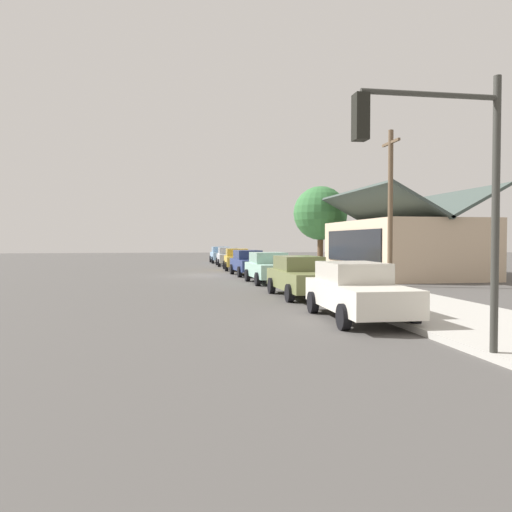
# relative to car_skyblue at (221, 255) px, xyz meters

# --- Properties ---
(ground_plane) EXTENTS (120.00, 120.00, 0.00)m
(ground_plane) POSITION_rel_car_skyblue_xyz_m (17.84, -2.71, -0.82)
(ground_plane) COLOR #4C4947
(sidewalk_curb) EXTENTS (60.00, 4.20, 0.16)m
(sidewalk_curb) POSITION_rel_car_skyblue_xyz_m (17.84, 2.89, -0.74)
(sidewalk_curb) COLOR #B2AFA8
(sidewalk_curb) RESTS_ON ground
(car_skyblue) EXTENTS (4.66, 2.12, 1.59)m
(car_skyblue) POSITION_rel_car_skyblue_xyz_m (0.00, 0.00, 0.00)
(car_skyblue) COLOR #8CB7E0
(car_skyblue) RESTS_ON ground
(car_silver) EXTENTS (4.81, 2.07, 1.59)m
(car_silver) POSITION_rel_car_skyblue_xyz_m (6.10, -0.00, -0.00)
(car_silver) COLOR silver
(car_silver) RESTS_ON ground
(car_mustard) EXTENTS (4.57, 2.17, 1.59)m
(car_mustard) POSITION_rel_car_skyblue_xyz_m (12.32, -0.01, -0.00)
(car_mustard) COLOR gold
(car_mustard) RESTS_ON ground
(car_navy) EXTENTS (4.66, 2.07, 1.59)m
(car_navy) POSITION_rel_car_skyblue_xyz_m (18.26, -0.07, -0.00)
(car_navy) COLOR navy
(car_navy) RESTS_ON ground
(car_seafoam) EXTENTS (4.46, 2.18, 1.59)m
(car_seafoam) POSITION_rel_car_skyblue_xyz_m (24.15, 0.12, -0.00)
(car_seafoam) COLOR #9ED1BC
(car_seafoam) RESTS_ON ground
(car_olive) EXTENTS (4.89, 2.02, 1.59)m
(car_olive) POSITION_rel_car_skyblue_xyz_m (30.64, 0.09, -0.00)
(car_olive) COLOR olive
(car_olive) RESTS_ON ground
(car_ivory) EXTENTS (4.82, 2.09, 1.59)m
(car_ivory) POSITION_rel_car_skyblue_xyz_m (36.43, 0.19, -0.00)
(car_ivory) COLOR silver
(car_ivory) RESTS_ON ground
(storefront_building) EXTENTS (11.69, 6.77, 5.28)m
(storefront_building) POSITION_rel_car_skyblue_xyz_m (20.30, 9.27, 1.04)
(storefront_building) COLOR #CCB293
(storefront_building) RESTS_ON ground
(shade_tree) EXTENTS (4.11, 4.11, 6.35)m
(shade_tree) POSITION_rel_car_skyblue_xyz_m (12.53, 6.38, 3.46)
(shade_tree) COLOR brown
(shade_tree) RESTS_ON ground
(traffic_light_main) EXTENTS (0.37, 2.79, 5.20)m
(traffic_light_main) POSITION_rel_car_skyblue_xyz_m (41.54, -0.17, 2.67)
(traffic_light_main) COLOR #383833
(traffic_light_main) RESTS_ON ground
(utility_pole_wooden) EXTENTS (1.80, 0.24, 7.50)m
(utility_pole_wooden) POSITION_rel_car_skyblue_xyz_m (26.95, 5.49, 3.11)
(utility_pole_wooden) COLOR brown
(utility_pole_wooden) RESTS_ON ground
(fire_hydrant_red) EXTENTS (0.22, 0.22, 0.71)m
(fire_hydrant_red) POSITION_rel_car_skyblue_xyz_m (29.08, 1.49, -0.32)
(fire_hydrant_red) COLOR red
(fire_hydrant_red) RESTS_ON sidewalk_curb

